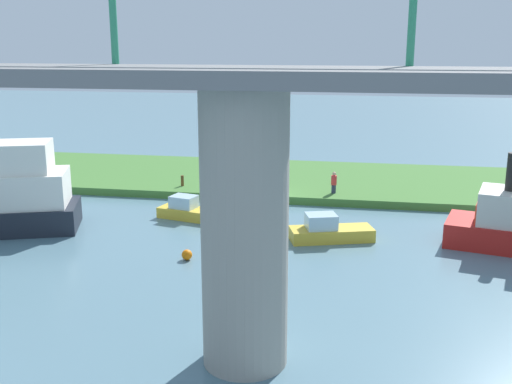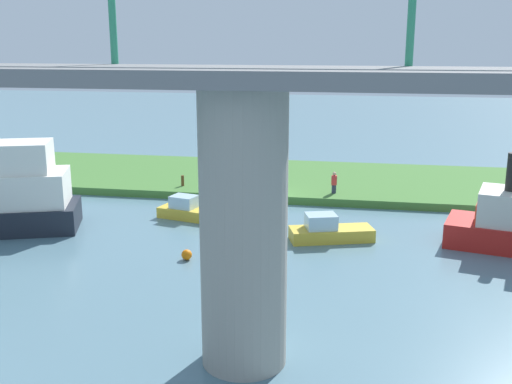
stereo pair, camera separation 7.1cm
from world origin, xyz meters
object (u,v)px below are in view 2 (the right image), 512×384
(person_on_bank, at_px, (334,182))
(mooring_post, at_px, (183,181))
(bridge_pylon, at_px, (244,231))
(skiff_small, at_px, (329,231))
(marker_buoy, at_px, (187,255))
(pontoon_yellow, at_px, (190,211))

(person_on_bank, height_order, mooring_post, person_on_bank)
(bridge_pylon, height_order, skiff_small, bridge_pylon)
(skiff_small, bearing_deg, marker_buoy, 32.69)
(bridge_pylon, distance_m, pontoon_yellow, 16.84)
(person_on_bank, distance_m, marker_buoy, 13.66)
(skiff_small, bearing_deg, pontoon_yellow, -17.15)
(marker_buoy, bearing_deg, skiff_small, -147.31)
(skiff_small, bearing_deg, bridge_pylon, 81.57)
(bridge_pylon, xyz_separation_m, person_on_bank, (-1.65, -20.70, -3.17))
(pontoon_yellow, bearing_deg, skiff_small, 162.85)
(person_on_bank, xyz_separation_m, marker_buoy, (6.14, 12.16, -0.95))
(bridge_pylon, relative_size, skiff_small, 1.94)
(marker_buoy, bearing_deg, pontoon_yellow, -74.86)
(skiff_small, xyz_separation_m, marker_buoy, (6.36, 4.08, -0.25))
(pontoon_yellow, bearing_deg, marker_buoy, 105.14)
(skiff_small, distance_m, pontoon_yellow, 8.53)
(mooring_post, bearing_deg, marker_buoy, 107.93)
(person_on_bank, distance_m, mooring_post, 10.14)
(marker_buoy, bearing_deg, bridge_pylon, 117.76)
(skiff_small, bearing_deg, person_on_bank, -88.46)
(person_on_bank, relative_size, mooring_post, 1.95)
(mooring_post, bearing_deg, pontoon_yellow, 111.02)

